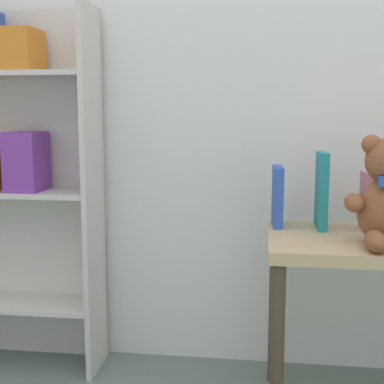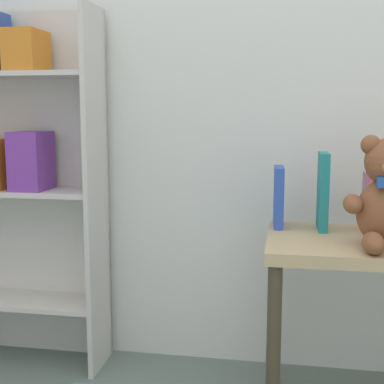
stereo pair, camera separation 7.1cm
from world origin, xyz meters
TOP-DOWN VIEW (x-y plane):
  - wall_back at (0.00, 1.50)m, footprint 4.80×0.06m
  - bookshelf_side at (-0.95, 1.37)m, footprint 0.66×0.23m
  - display_table at (0.32, 1.12)m, footprint 0.62×0.46m
  - book_standing_blue at (0.04, 1.26)m, footprint 0.04×0.14m
  - book_standing_teal at (0.18, 1.24)m, footprint 0.03×0.14m
  - book_standing_pink at (0.32, 1.24)m, footprint 0.02×0.11m

SIDE VIEW (x-z plane):
  - display_table at x=0.32m, z-range 0.20..0.79m
  - book_standing_pink at x=0.32m, z-range 0.59..0.77m
  - book_standing_blue at x=0.04m, z-range 0.59..0.78m
  - book_standing_teal at x=0.18m, z-range 0.59..0.83m
  - bookshelf_side at x=-0.95m, z-range 0.09..1.43m
  - wall_back at x=0.00m, z-range 0.00..2.50m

